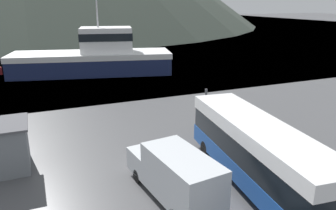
% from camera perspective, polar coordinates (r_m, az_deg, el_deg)
% --- Properties ---
extents(water_surface, '(240.00, 240.00, 0.00)m').
position_cam_1_polar(water_surface, '(148.67, -19.06, 13.29)').
color(water_surface, slate).
rests_on(water_surface, ground).
extents(tour_bus, '(3.67, 10.96, 3.29)m').
position_cam_1_polar(tour_bus, '(16.73, 15.23, -7.77)').
color(tour_bus, '#194799').
rests_on(tour_bus, ground).
extents(delivery_van, '(2.70, 6.27, 2.47)m').
position_cam_1_polar(delivery_van, '(15.30, 1.22, -11.92)').
color(delivery_van, silver).
rests_on(delivery_van, ground).
extents(fishing_boat, '(20.57, 10.33, 11.49)m').
position_cam_1_polar(fishing_boat, '(42.87, -12.61, 8.22)').
color(fishing_boat, '#19234C').
rests_on(fishing_boat, water_surface).
extents(storage_bin, '(1.20, 1.19, 1.46)m').
position_cam_1_polar(storage_bin, '(23.17, 15.37, -3.50)').
color(storage_bin, '#287F3D').
rests_on(storage_bin, ground).
extents(dock_kiosk, '(3.04, 2.98, 2.66)m').
position_cam_1_polar(dock_kiosk, '(19.94, -27.19, -6.56)').
color(dock_kiosk, slate).
rests_on(dock_kiosk, ground).
extents(mooring_bollard, '(0.28, 0.28, 0.82)m').
position_cam_1_polar(mooring_bollard, '(31.82, 6.67, 2.20)').
color(mooring_bollard, '#4C4C51').
rests_on(mooring_bollard, ground).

